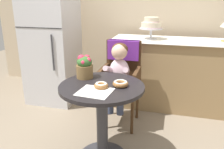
% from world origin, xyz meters
% --- Properties ---
extents(back_wall, '(4.80, 0.10, 2.70)m').
position_xyz_m(back_wall, '(0.00, 1.85, 1.35)').
color(back_wall, '#C1AD8E').
rests_on(back_wall, ground).
extents(cafe_table, '(0.72, 0.72, 0.72)m').
position_xyz_m(cafe_table, '(0.00, 0.00, 0.51)').
color(cafe_table, black).
rests_on(cafe_table, ground).
extents(wicker_chair, '(0.42, 0.45, 0.95)m').
position_xyz_m(wicker_chair, '(0.01, 0.74, 0.64)').
color(wicker_chair, '#472D19').
rests_on(wicker_chair, ground).
extents(seated_child, '(0.27, 0.32, 0.73)m').
position_xyz_m(seated_child, '(0.01, 0.59, 0.68)').
color(seated_child, silver).
rests_on(seated_child, ground).
extents(paper_napkin, '(0.27, 0.26, 0.00)m').
position_xyz_m(paper_napkin, '(-0.01, -0.15, 0.72)').
color(paper_napkin, white).
rests_on(paper_napkin, cafe_table).
extents(donut_front, '(0.13, 0.13, 0.04)m').
position_xyz_m(donut_front, '(0.16, 0.02, 0.74)').
color(donut_front, '#936033').
rests_on(donut_front, cafe_table).
extents(donut_mid, '(0.12, 0.12, 0.04)m').
position_xyz_m(donut_mid, '(0.02, -0.06, 0.74)').
color(donut_mid, '#936033').
rests_on(donut_mid, cafe_table).
extents(flower_vase, '(0.15, 0.15, 0.21)m').
position_xyz_m(flower_vase, '(-0.20, 0.14, 0.83)').
color(flower_vase, brown).
rests_on(flower_vase, cafe_table).
extents(display_counter, '(1.56, 0.62, 0.90)m').
position_xyz_m(display_counter, '(0.55, 1.30, 0.45)').
color(display_counter, '#93754C').
rests_on(display_counter, ground).
extents(tiered_cake_stand, '(0.30, 0.30, 0.28)m').
position_xyz_m(tiered_cake_stand, '(0.26, 1.30, 1.08)').
color(tiered_cake_stand, silver).
rests_on(tiered_cake_stand, display_counter).
extents(refrigerator, '(0.64, 0.63, 1.70)m').
position_xyz_m(refrigerator, '(-1.05, 1.10, 0.85)').
color(refrigerator, silver).
rests_on(refrigerator, ground).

